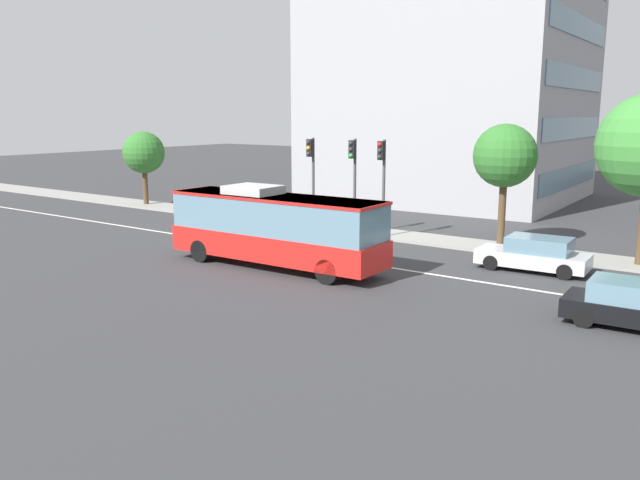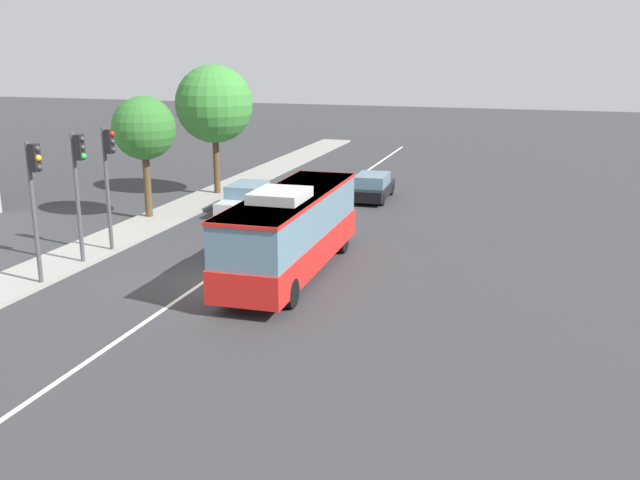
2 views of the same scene
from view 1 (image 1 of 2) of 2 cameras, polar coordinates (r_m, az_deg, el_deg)
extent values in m
plane|color=#333335|center=(31.16, -3.28, -0.98)|extent=(160.00, 160.00, 0.00)
cube|color=gray|center=(36.27, 3.07, 0.86)|extent=(80.00, 2.54, 0.14)
cube|color=silver|center=(31.16, -3.28, -0.97)|extent=(76.00, 0.16, 0.01)
cube|color=red|center=(27.75, -3.93, -0.44)|extent=(10.04, 2.68, 1.10)
cube|color=slate|center=(27.51, -3.97, 2.29)|extent=(9.84, 2.60, 1.58)
cube|color=red|center=(27.41, -3.99, 3.79)|extent=(9.94, 2.66, 0.12)
cube|color=#B2B2B2|center=(28.14, -5.91, 4.44)|extent=(2.23, 1.84, 0.36)
cylinder|color=black|center=(26.83, 3.26, -1.87)|extent=(1.01, 0.32, 1.00)
cylinder|color=black|center=(25.03, 0.64, -2.81)|extent=(1.01, 0.32, 1.00)
cylinder|color=black|center=(30.82, -7.61, -0.25)|extent=(1.01, 0.32, 1.00)
cylinder|color=black|center=(29.27, -10.49, -0.95)|extent=(1.01, 0.32, 1.00)
cube|color=#B7BABF|center=(28.57, 18.23, -1.57)|extent=(4.58, 2.01, 0.60)
cube|color=slate|center=(28.39, 18.79, -0.40)|extent=(2.60, 1.77, 0.64)
cylinder|color=black|center=(28.27, 14.85, -1.94)|extent=(0.65, 0.25, 0.64)
cylinder|color=black|center=(29.76, 15.82, -1.34)|extent=(0.65, 0.25, 0.64)
cylinder|color=black|center=(27.53, 20.79, -2.64)|extent=(0.65, 0.25, 0.64)
cylinder|color=black|center=(29.06, 21.47, -1.99)|extent=(0.65, 0.25, 0.64)
cube|color=slate|center=(22.10, 25.99, -4.13)|extent=(2.59, 1.76, 0.64)
cylinder|color=black|center=(23.24, 23.02, -5.28)|extent=(0.65, 0.25, 0.64)
cylinder|color=black|center=(21.73, 22.25, -6.34)|extent=(0.65, 0.25, 0.64)
cylinder|color=#47474C|center=(34.88, 3.08, 4.65)|extent=(0.16, 0.16, 5.20)
cube|color=black|center=(34.47, 2.87, 7.99)|extent=(0.32, 0.28, 0.96)
sphere|color=#2D2D2D|center=(34.33, 2.74, 8.52)|extent=(0.22, 0.22, 0.22)
sphere|color=#2D2D2D|center=(34.34, 2.74, 7.98)|extent=(0.22, 0.22, 0.22)
sphere|color=#1ED838|center=(34.36, 2.73, 7.45)|extent=(0.22, 0.22, 0.22)
cylinder|color=#47474C|center=(33.84, 5.63, 4.41)|extent=(0.16, 0.16, 5.20)
cube|color=black|center=(33.42, 5.44, 7.86)|extent=(0.33, 0.30, 0.96)
sphere|color=red|center=(33.28, 5.30, 8.40)|extent=(0.22, 0.22, 0.22)
sphere|color=#2D2D2D|center=(33.30, 5.29, 7.85)|extent=(0.22, 0.22, 0.22)
sphere|color=#2D2D2D|center=(33.32, 5.28, 7.30)|extent=(0.22, 0.22, 0.22)
cylinder|color=#47474C|center=(36.27, -0.60, 4.91)|extent=(0.16, 0.16, 5.20)
cube|color=black|center=(35.89, -0.88, 8.13)|extent=(0.33, 0.29, 0.96)
sphere|color=#2D2D2D|center=(35.76, -1.03, 8.63)|extent=(0.22, 0.22, 0.22)
sphere|color=#F9A514|center=(35.77, -1.03, 8.12)|extent=(0.22, 0.22, 0.22)
sphere|color=#2D2D2D|center=(35.79, -1.03, 7.61)|extent=(0.22, 0.22, 0.22)
cylinder|color=#4C3823|center=(33.01, 15.75, 2.26)|extent=(0.36, 0.36, 3.36)
sphere|color=#2D6B28|center=(32.71, 16.01, 7.17)|extent=(3.07, 3.07, 3.07)
cylinder|color=#4C3823|center=(47.85, -15.15, 4.53)|extent=(0.36, 0.36, 2.70)
sphere|color=#2D6B28|center=(47.65, -15.30, 7.46)|extent=(2.94, 2.94, 2.94)
cube|color=#939399|center=(51.96, 11.74, 14.96)|extent=(18.49, 17.94, 20.40)
cube|color=slate|center=(49.27, 21.18, 5.24)|extent=(0.50, 15.72, 1.50)
cube|color=slate|center=(49.08, 21.46, 9.19)|extent=(0.50, 15.72, 1.50)
cube|color=slate|center=(49.13, 21.75, 13.14)|extent=(0.50, 15.72, 1.50)
cube|color=slate|center=(49.41, 22.04, 17.07)|extent=(0.50, 15.72, 1.50)
camera|label=2|loc=(43.37, -38.82, 11.13)|focal=40.09mm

